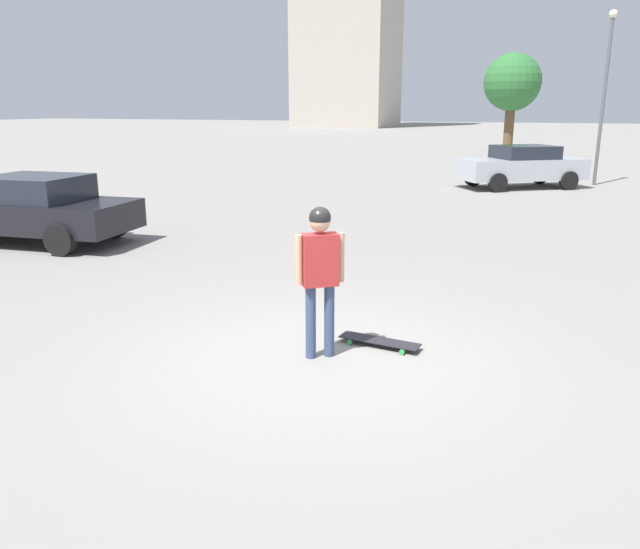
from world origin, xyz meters
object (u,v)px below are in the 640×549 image
(person, at_px, (320,264))
(skateboard, at_px, (379,341))
(car_parked_far, at_px, (521,166))
(car_parked_near, at_px, (34,208))

(person, xyz_separation_m, skateboard, (0.54, 0.55, -1.03))
(person, height_order, car_parked_far, person)
(skateboard, bearing_deg, person, 51.58)
(skateboard, xyz_separation_m, car_parked_far, (0.34, 16.12, 0.69))
(skateboard, height_order, car_parked_far, car_parked_far)
(person, relative_size, car_parked_far, 0.38)
(person, relative_size, car_parked_near, 0.39)
(car_parked_far, bearing_deg, skateboard, 53.58)
(person, xyz_separation_m, car_parked_far, (0.88, 16.67, -0.33))
(car_parked_near, bearing_deg, person, 149.37)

